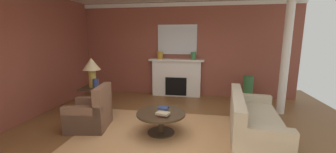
{
  "coord_description": "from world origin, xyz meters",
  "views": [
    {
      "loc": [
        0.75,
        -3.97,
        1.97
      ],
      "look_at": [
        -0.12,
        1.05,
        1.0
      ],
      "focal_mm": 22.39,
      "sensor_mm": 36.0,
      "label": 1
    }
  ],
  "objects_px": {
    "table_lamp": "(92,67)",
    "vase_mantel_left": "(160,55)",
    "side_table": "(94,98)",
    "mantel_mirror": "(177,40)",
    "vase_mantel_right": "(193,56)",
    "armchair_near_window": "(91,115)",
    "coffee_table": "(161,118)",
    "sofa": "(252,123)",
    "fireplace": "(176,79)",
    "vase_on_side_table": "(96,84)",
    "vase_tall_corner": "(248,89)"
  },
  "relations": [
    {
      "from": "side_table",
      "to": "vase_mantel_left",
      "type": "xyz_separation_m",
      "value": [
        1.34,
        1.96,
        0.97
      ]
    },
    {
      "from": "side_table",
      "to": "vase_on_side_table",
      "type": "relative_size",
      "value": 2.86
    },
    {
      "from": "fireplace",
      "to": "mantel_mirror",
      "type": "height_order",
      "value": "mantel_mirror"
    },
    {
      "from": "fireplace",
      "to": "coffee_table",
      "type": "relative_size",
      "value": 1.8
    },
    {
      "from": "table_lamp",
      "to": "vase_mantel_right",
      "type": "bearing_deg",
      "value": 38.71
    },
    {
      "from": "side_table",
      "to": "vase_tall_corner",
      "type": "height_order",
      "value": "vase_tall_corner"
    },
    {
      "from": "vase_mantel_right",
      "to": "vase_on_side_table",
      "type": "distance_m",
      "value": 3.14
    },
    {
      "from": "table_lamp",
      "to": "vase_mantel_left",
      "type": "distance_m",
      "value": 2.38
    },
    {
      "from": "vase_mantel_left",
      "to": "vase_mantel_right",
      "type": "xyz_separation_m",
      "value": [
        1.1,
        0.0,
        -0.01
      ]
    },
    {
      "from": "armchair_near_window",
      "to": "coffee_table",
      "type": "bearing_deg",
      "value": 0.33
    },
    {
      "from": "fireplace",
      "to": "vase_mantel_left",
      "type": "relative_size",
      "value": 7.12
    },
    {
      "from": "fireplace",
      "to": "table_lamp",
      "type": "xyz_separation_m",
      "value": [
        -1.89,
        -2.01,
        0.64
      ]
    },
    {
      "from": "coffee_table",
      "to": "side_table",
      "type": "bearing_deg",
      "value": 156.72
    },
    {
      "from": "coffee_table",
      "to": "table_lamp",
      "type": "xyz_separation_m",
      "value": [
        -1.95,
        0.84,
        0.89
      ]
    },
    {
      "from": "table_lamp",
      "to": "vase_mantel_left",
      "type": "height_order",
      "value": "vase_mantel_left"
    },
    {
      "from": "sofa",
      "to": "vase_mantel_right",
      "type": "height_order",
      "value": "vase_mantel_right"
    },
    {
      "from": "vase_mantel_right",
      "to": "side_table",
      "type": "bearing_deg",
      "value": -141.29
    },
    {
      "from": "armchair_near_window",
      "to": "vase_tall_corner",
      "type": "relative_size",
      "value": 1.17
    },
    {
      "from": "armchair_near_window",
      "to": "coffee_table",
      "type": "height_order",
      "value": "armchair_near_window"
    },
    {
      "from": "fireplace",
      "to": "vase_mantel_left",
      "type": "height_order",
      "value": "vase_mantel_left"
    },
    {
      "from": "mantel_mirror",
      "to": "table_lamp",
      "type": "height_order",
      "value": "mantel_mirror"
    },
    {
      "from": "fireplace",
      "to": "vase_mantel_right",
      "type": "bearing_deg",
      "value": -5.16
    },
    {
      "from": "coffee_table",
      "to": "vase_mantel_right",
      "type": "xyz_separation_m",
      "value": [
        0.49,
        2.79,
        1.03
      ]
    },
    {
      "from": "side_table",
      "to": "table_lamp",
      "type": "distance_m",
      "value": 0.82
    },
    {
      "from": "table_lamp",
      "to": "vase_mantel_right",
      "type": "relative_size",
      "value": 3.13
    },
    {
      "from": "table_lamp",
      "to": "vase_mantel_right",
      "type": "height_order",
      "value": "vase_mantel_right"
    },
    {
      "from": "armchair_near_window",
      "to": "vase_on_side_table",
      "type": "xyz_separation_m",
      "value": [
        -0.24,
        0.73,
        0.52
      ]
    },
    {
      "from": "sofa",
      "to": "side_table",
      "type": "relative_size",
      "value": 3.11
    },
    {
      "from": "table_lamp",
      "to": "vase_on_side_table",
      "type": "distance_m",
      "value": 0.45
    },
    {
      "from": "mantel_mirror",
      "to": "armchair_near_window",
      "type": "height_order",
      "value": "mantel_mirror"
    },
    {
      "from": "coffee_table",
      "to": "vase_mantel_right",
      "type": "bearing_deg",
      "value": 80.0
    },
    {
      "from": "vase_tall_corner",
      "to": "vase_on_side_table",
      "type": "bearing_deg",
      "value": -155.33
    },
    {
      "from": "vase_tall_corner",
      "to": "mantel_mirror",
      "type": "bearing_deg",
      "value": 169.35
    },
    {
      "from": "vase_mantel_right",
      "to": "armchair_near_window",
      "type": "bearing_deg",
      "value": -126.12
    },
    {
      "from": "vase_mantel_left",
      "to": "vase_tall_corner",
      "type": "height_order",
      "value": "vase_mantel_left"
    },
    {
      "from": "side_table",
      "to": "vase_on_side_table",
      "type": "bearing_deg",
      "value": -38.66
    },
    {
      "from": "mantel_mirror",
      "to": "armchair_near_window",
      "type": "xyz_separation_m",
      "value": [
        -1.5,
        -2.97,
        -1.57
      ]
    },
    {
      "from": "vase_tall_corner",
      "to": "side_table",
      "type": "bearing_deg",
      "value": -157.53
    },
    {
      "from": "side_table",
      "to": "vase_on_side_table",
      "type": "xyz_separation_m",
      "value": [
        0.15,
        -0.12,
        0.42
      ]
    },
    {
      "from": "sofa",
      "to": "coffee_table",
      "type": "distance_m",
      "value": 1.82
    },
    {
      "from": "vase_mantel_left",
      "to": "coffee_table",
      "type": "bearing_deg",
      "value": -77.73
    },
    {
      "from": "vase_mantel_left",
      "to": "sofa",
      "type": "bearing_deg",
      "value": -47.57
    },
    {
      "from": "vase_on_side_table",
      "to": "vase_tall_corner",
      "type": "height_order",
      "value": "vase_on_side_table"
    },
    {
      "from": "side_table",
      "to": "armchair_near_window",
      "type": "bearing_deg",
      "value": -65.01
    },
    {
      "from": "sofa",
      "to": "armchair_near_window",
      "type": "height_order",
      "value": "armchair_near_window"
    },
    {
      "from": "side_table",
      "to": "sofa",
      "type": "bearing_deg",
      "value": -10.41
    },
    {
      "from": "mantel_mirror",
      "to": "vase_mantel_right",
      "type": "xyz_separation_m",
      "value": [
        0.55,
        -0.17,
        -0.51
      ]
    },
    {
      "from": "armchair_near_window",
      "to": "vase_mantel_right",
      "type": "relative_size",
      "value": 3.96
    },
    {
      "from": "fireplace",
      "to": "vase_mantel_right",
      "type": "xyz_separation_m",
      "value": [
        0.55,
        -0.05,
        0.78
      ]
    },
    {
      "from": "sofa",
      "to": "vase_tall_corner",
      "type": "distance_m",
      "value": 2.43
    }
  ]
}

